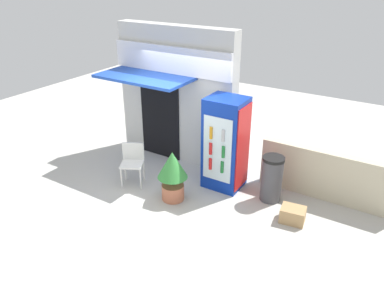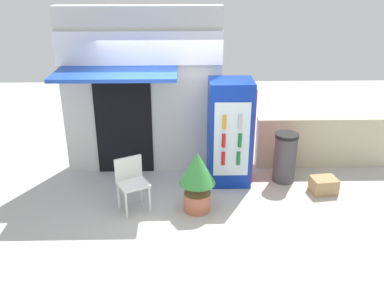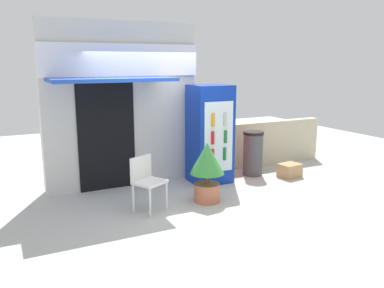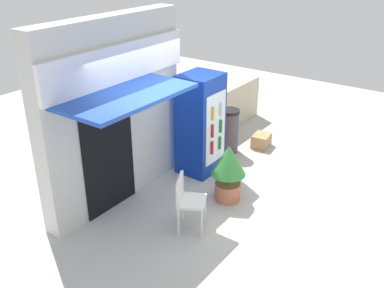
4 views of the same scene
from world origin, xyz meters
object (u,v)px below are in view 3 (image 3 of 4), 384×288
object	(u,v)px
trash_bin	(253,153)
cardboard_box	(290,170)
plastic_chair	(146,178)
drink_cooler	(210,134)
potted_plant_near_shop	(207,167)

from	to	relation	value
trash_bin	cardboard_box	xyz separation A→B (m)	(0.60, -0.46, -0.33)
plastic_chair	cardboard_box	xyz separation A→B (m)	(3.27, 0.44, -0.39)
drink_cooler	plastic_chair	xyz separation A→B (m)	(-1.66, -0.90, -0.42)
potted_plant_near_shop	trash_bin	world-z (taller)	potted_plant_near_shop
cardboard_box	trash_bin	bearing A→B (deg)	142.38
drink_cooler	potted_plant_near_shop	size ratio (longest dim) A/B	1.87
trash_bin	cardboard_box	size ratio (longest dim) A/B	2.16
potted_plant_near_shop	trash_bin	bearing A→B (deg)	31.16
drink_cooler	potted_plant_near_shop	bearing A→B (deg)	-121.76
plastic_chair	cardboard_box	size ratio (longest dim) A/B	2.04
potted_plant_near_shop	plastic_chair	bearing A→B (deg)	175.58
plastic_chair	potted_plant_near_shop	world-z (taller)	potted_plant_near_shop
trash_bin	potted_plant_near_shop	bearing A→B (deg)	-148.84
drink_cooler	potted_plant_near_shop	world-z (taller)	drink_cooler
trash_bin	cardboard_box	world-z (taller)	trash_bin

